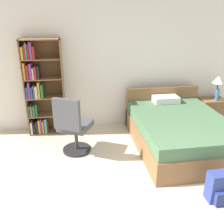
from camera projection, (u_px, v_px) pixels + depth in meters
wall_back at (127, 63)px, 5.04m from camera, size 9.00×0.06×2.60m
bookshelf at (40, 89)px, 4.74m from camera, size 0.72×0.33×1.83m
bed at (178, 130)px, 4.45m from camera, size 1.51×2.06×0.83m
office_chair at (73, 127)px, 4.12m from camera, size 0.66×0.71×1.04m
nightstand at (211, 111)px, 5.43m from camera, size 0.53×0.42×0.53m
table_lamp at (218, 80)px, 5.19m from camera, size 0.24×0.24×0.50m
water_bottle at (217, 95)px, 5.20m from camera, size 0.07×0.07×0.26m
backpack_blue at (221, 188)px, 3.16m from camera, size 0.34×0.24×0.40m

